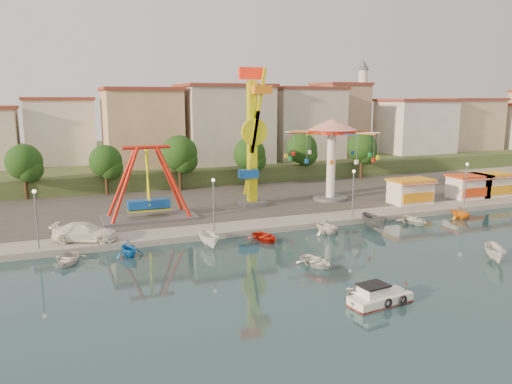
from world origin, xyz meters
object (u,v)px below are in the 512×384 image
pirate_ship_ride (148,184)px  skiff (496,253)px  van (85,232)px  rowboat_a (316,261)px  kamikaze_tower (253,140)px  wave_swinger (332,141)px  cabin_motorboat (379,298)px

pirate_ship_ride → skiff: 34.52m
skiff → van: (-31.91, 17.06, 0.75)m
rowboat_a → kamikaze_tower: bearing=71.3°
rowboat_a → wave_swinger: bearing=46.1°
pirate_ship_ride → cabin_motorboat: 29.62m
cabin_motorboat → kamikaze_tower: bearing=77.6°
pirate_ship_ride → rowboat_a: bearing=-61.5°
skiff → van: size_ratio=0.62×
cabin_motorboat → van: bearing=122.5°
wave_swinger → cabin_motorboat: size_ratio=2.53×
rowboat_a → skiff: size_ratio=0.96×
kamikaze_tower → skiff: size_ratio=4.57×
skiff → rowboat_a: bearing=-164.5°
kamikaze_tower → van: bearing=-156.6°
van → kamikaze_tower: bearing=-47.1°
cabin_motorboat → pirate_ship_ride: bearing=103.6°
rowboat_a → skiff: 15.32m
pirate_ship_ride → van: size_ratio=1.72×
kamikaze_tower → van: kamikaze_tower is taller
wave_swinger → van: bearing=-165.1°
skiff → van: bearing=-175.2°
pirate_ship_ride → rowboat_a: (10.32, -19.00, -4.04)m
pirate_ship_ride → van: 9.99m
wave_swinger → cabin_motorboat: 32.79m
pirate_ship_ride → wave_swinger: bearing=3.9°
pirate_ship_ride → cabin_motorboat: bearing=-69.1°
pirate_ship_ride → wave_swinger: (23.55, 1.62, 3.80)m
rowboat_a → van: size_ratio=0.60×
wave_swinger → rowboat_a: bearing=-122.7°
pirate_ship_ride → skiff: pirate_ship_ride is taller
kamikaze_tower → skiff: bearing=-65.3°
pirate_ship_ride → kamikaze_tower: 13.93m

